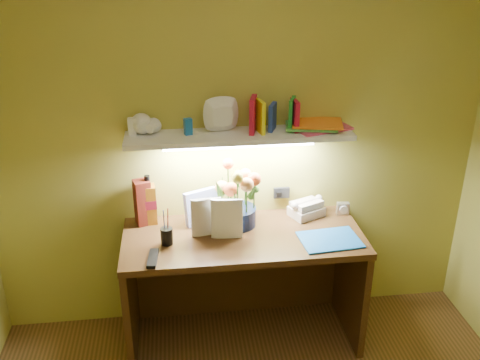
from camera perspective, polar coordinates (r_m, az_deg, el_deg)
The scene contains 13 objects.
desk at distance 3.33m, azimuth 0.35°, elevation -11.47°, with size 1.40×0.60×0.75m, color #3D2310.
flower_bouquet at distance 3.15m, azimuth -0.26°, elevation -1.64°, with size 0.24×0.24×0.39m, color #0C1739, non-canonical shape.
telephone at distance 3.34m, azimuth 7.12°, elevation -2.88°, with size 0.19×0.15×0.12m, color beige, non-canonical shape.
desk_clock at distance 3.40m, azimuth 10.92°, elevation -2.99°, with size 0.08×0.04×0.08m, color #BBBAC0.
whisky_bottle at distance 3.24m, azimuth -9.72°, elevation -2.07°, with size 0.08×0.08×0.31m, color #A55E12, non-canonical shape.
whisky_box at distance 3.24m, azimuth -10.33°, elevation -2.35°, with size 0.09×0.09×0.28m, color #59180F.
pen_cup at distance 3.03m, azimuth -7.86°, elevation -5.37°, with size 0.07×0.07×0.17m, color black.
art_card at distance 3.22m, azimuth -4.13°, elevation -2.88°, with size 0.21×0.04×0.21m, color white, non-canonical shape.
tv_remote at distance 2.93m, azimuth -9.28°, elevation -8.25°, with size 0.05×0.18×0.02m, color black.
blue_folder at distance 3.12m, azimuth 9.55°, elevation -6.30°, with size 0.33×0.25×0.01m, color blue.
desk_book_a at distance 3.06m, azimuth -5.25°, elevation -4.14°, with size 0.18×0.02×0.24m, color beige.
desk_book_b at distance 3.04m, azimuth -3.12°, elevation -4.18°, with size 0.18×0.02×0.25m, color white.
wall_shelf at distance 3.06m, azimuth 0.23°, elevation 5.34°, with size 1.32×0.33×0.23m.
Camera 1 is at (-0.36, -1.48, 2.32)m, focal length 40.00 mm.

